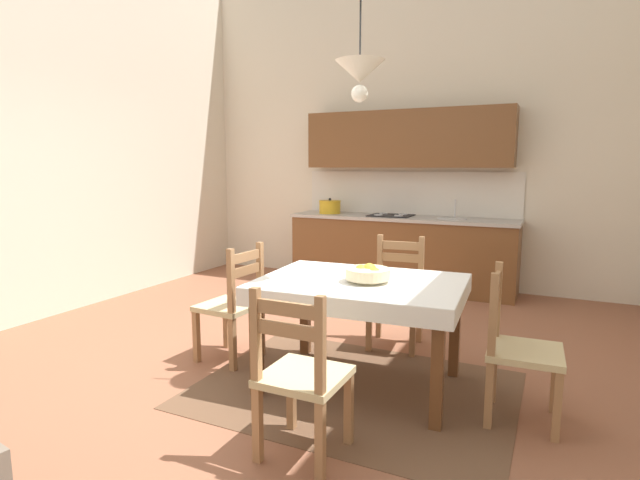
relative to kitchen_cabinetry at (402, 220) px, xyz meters
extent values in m
cube|color=#935B42|center=(-0.09, -2.97, -0.91)|extent=(6.14, 7.09, 0.10)
cube|color=silver|center=(-0.09, 0.33, 1.21)|extent=(6.14, 0.12, 4.14)
cube|color=silver|center=(-2.92, -2.97, 1.21)|extent=(0.12, 7.09, 4.14)
cube|color=brown|center=(0.57, -3.02, -0.85)|extent=(2.10, 1.60, 0.01)
cube|color=brown|center=(0.01, -0.04, -0.43)|extent=(2.78, 0.60, 0.86)
cube|color=#ADA8A3|center=(0.01, -0.05, 0.02)|extent=(2.81, 0.63, 0.04)
cube|color=silver|center=(0.01, 0.26, 0.32)|extent=(2.78, 0.01, 0.55)
cube|color=brown|center=(0.01, 0.09, 0.99)|extent=(2.56, 0.34, 0.70)
cube|color=black|center=(0.01, -0.31, -0.81)|extent=(2.74, 0.02, 0.09)
cylinder|color=silver|center=(0.63, -0.04, 0.04)|extent=(0.34, 0.34, 0.02)
cylinder|color=silver|center=(0.63, 0.10, 0.15)|extent=(0.02, 0.02, 0.22)
cube|color=black|center=(-0.13, -0.04, 0.05)|extent=(0.52, 0.42, 0.01)
cylinder|color=silver|center=(-0.26, -0.14, 0.06)|extent=(0.11, 0.11, 0.01)
cylinder|color=silver|center=(0.00, -0.14, 0.06)|extent=(0.11, 0.11, 0.01)
cylinder|color=silver|center=(-0.26, 0.06, 0.06)|extent=(0.11, 0.11, 0.01)
cylinder|color=silver|center=(0.00, 0.06, 0.06)|extent=(0.11, 0.11, 0.01)
cylinder|color=gold|center=(-0.97, -0.06, 0.12)|extent=(0.28, 0.28, 0.15)
cylinder|color=gold|center=(-0.97, -0.06, 0.20)|extent=(0.29, 0.29, 0.02)
sphere|color=black|center=(-0.97, -0.06, 0.23)|extent=(0.04, 0.04, 0.04)
cube|color=brown|center=(0.57, -2.92, -0.12)|extent=(1.36, 1.01, 0.02)
cube|color=brown|center=(0.00, -3.36, -0.49)|extent=(0.07, 0.07, 0.73)
cube|color=brown|center=(1.18, -3.29, -0.49)|extent=(0.07, 0.07, 0.73)
cube|color=brown|center=(-0.05, -2.56, -0.49)|extent=(0.07, 0.07, 0.73)
cube|color=brown|center=(1.13, -2.48, -0.49)|extent=(0.07, 0.07, 0.73)
cube|color=white|center=(0.57, -2.92, -0.10)|extent=(1.42, 1.07, 0.00)
cube|color=white|center=(0.60, -3.42, -0.17)|extent=(1.36, 0.09, 0.12)
cube|color=white|center=(0.54, -2.43, -0.17)|extent=(1.36, 0.09, 0.12)
cube|color=white|center=(-0.12, -2.97, -0.17)|extent=(0.07, 0.99, 0.12)
cube|color=white|center=(1.25, -2.88, -0.17)|extent=(0.07, 0.99, 0.12)
cube|color=#D1BC89|center=(1.63, -2.96, -0.43)|extent=(0.44, 0.44, 0.04)
cube|color=#A3754C|center=(1.80, -2.78, -0.65)|extent=(0.05, 0.05, 0.41)
cube|color=#A3754C|center=(1.82, -3.14, -0.65)|extent=(0.05, 0.05, 0.41)
cube|color=#A3754C|center=(1.44, -2.79, -0.39)|extent=(0.05, 0.05, 0.93)
cube|color=#A3754C|center=(1.46, -3.15, -0.39)|extent=(0.05, 0.05, 0.93)
cube|color=#A3754C|center=(1.45, -2.97, -0.01)|extent=(0.04, 0.32, 0.07)
cube|color=#A3754C|center=(1.45, -2.97, -0.12)|extent=(0.04, 0.32, 0.07)
cube|color=#D1BC89|center=(0.57, -2.10, -0.43)|extent=(0.46, 0.46, 0.04)
cube|color=#A3754C|center=(0.76, -2.26, -0.65)|extent=(0.05, 0.05, 0.41)
cube|color=#A3754C|center=(0.41, -2.29, -0.65)|extent=(0.05, 0.05, 0.41)
cube|color=#A3754C|center=(0.73, -1.90, -0.39)|extent=(0.05, 0.05, 0.93)
cube|color=#A3754C|center=(0.37, -1.94, -0.39)|extent=(0.05, 0.05, 0.93)
cube|color=#A3754C|center=(0.55, -1.92, -0.01)|extent=(0.32, 0.06, 0.07)
cube|color=#A3754C|center=(0.55, -1.92, -0.12)|extent=(0.32, 0.06, 0.07)
cube|color=#D1BC89|center=(0.60, -3.83, -0.43)|extent=(0.42, 0.42, 0.04)
cube|color=#A3754C|center=(0.42, -3.65, -0.65)|extent=(0.04, 0.04, 0.41)
cube|color=#A3754C|center=(0.78, -3.65, -0.65)|extent=(0.04, 0.04, 0.41)
cube|color=#A3754C|center=(0.42, -4.01, -0.39)|extent=(0.04, 0.04, 0.93)
cube|color=#A3754C|center=(0.78, -4.01, -0.39)|extent=(0.04, 0.04, 0.93)
cube|color=#A3754C|center=(0.60, -4.01, -0.01)|extent=(0.32, 0.03, 0.07)
cube|color=#A3754C|center=(0.60, -4.01, -0.12)|extent=(0.32, 0.03, 0.07)
cube|color=#D1BC89|center=(-0.54, -2.92, -0.43)|extent=(0.45, 0.45, 0.04)
cube|color=#A3754C|center=(-0.73, -3.09, -0.65)|extent=(0.05, 0.05, 0.41)
cube|color=#A3754C|center=(-0.71, -2.73, -0.65)|extent=(0.05, 0.05, 0.41)
cube|color=#A3754C|center=(-0.37, -3.11, -0.39)|extent=(0.05, 0.05, 0.93)
cube|color=#A3754C|center=(-0.35, -2.75, -0.39)|extent=(0.05, 0.05, 0.93)
cube|color=#A3754C|center=(-0.36, -2.93, -0.01)|extent=(0.05, 0.32, 0.07)
cube|color=#A3754C|center=(-0.36, -2.93, -0.12)|extent=(0.05, 0.32, 0.07)
cylinder|color=beige|center=(0.63, -2.96, -0.09)|extent=(0.17, 0.17, 0.02)
cylinder|color=beige|center=(0.63, -2.96, -0.04)|extent=(0.30, 0.30, 0.07)
sphere|color=gold|center=(0.58, -2.95, -0.03)|extent=(0.09, 0.09, 0.09)
sphere|color=gold|center=(0.69, -2.98, -0.04)|extent=(0.08, 0.08, 0.08)
sphere|color=gold|center=(0.63, -2.93, -0.03)|extent=(0.10, 0.10, 0.10)
cylinder|color=black|center=(0.54, -2.91, 1.60)|extent=(0.01, 0.01, 0.57)
cone|color=silver|center=(0.54, -2.91, 1.27)|extent=(0.32, 0.32, 0.14)
sphere|color=white|center=(0.54, -2.91, 1.13)|extent=(0.11, 0.11, 0.11)
camera|label=1|loc=(1.75, -6.04, 0.67)|focal=27.96mm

